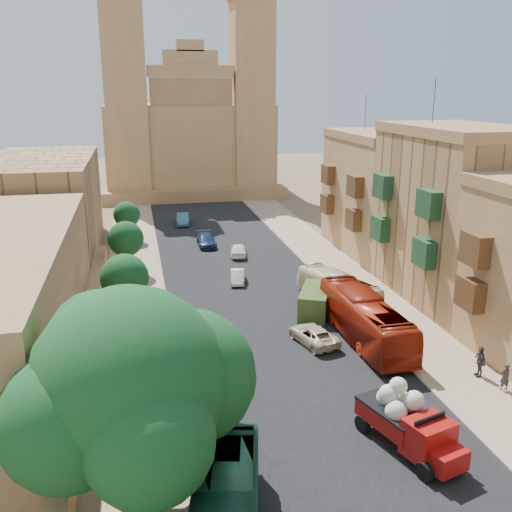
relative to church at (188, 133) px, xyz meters
name	(u,v)px	position (x,y,z in m)	size (l,w,h in m)	color
road_surface	(246,288)	(0.00, -48.61, -9.51)	(14.00, 140.00, 0.01)	black
sidewalk_east	(350,280)	(9.50, -48.61, -9.51)	(5.00, 140.00, 0.01)	#967E62
sidewalk_west	(134,296)	(-9.50, -48.61, -9.51)	(5.00, 140.00, 0.01)	#967E62
kerb_east	(324,281)	(7.00, -48.61, -9.46)	(0.25, 140.00, 0.12)	#967E62
kerb_west	(164,293)	(-7.00, -48.61, -9.46)	(0.25, 140.00, 0.12)	#967E62
townhouse_c	(453,213)	(15.95, -53.61, -2.61)	(9.00, 14.00, 17.40)	#AB7B4D
townhouse_d	(380,192)	(15.95, -39.61, -3.36)	(9.00, 14.00, 15.90)	#A17448
west_wall	(87,339)	(-12.50, -58.61, -8.62)	(1.00, 40.00, 1.80)	#A17448
west_building_mid	(44,207)	(-18.00, -34.61, -4.52)	(10.00, 22.00, 10.00)	#AB7B4D
church	(188,133)	(0.00, 0.00, 0.00)	(28.00, 22.50, 36.30)	#A17448
ficus_tree	(132,389)	(-9.41, -74.61, -3.77)	(9.72, 8.94, 9.72)	#372B1B
street_tree_a	(123,353)	(-10.00, -66.61, -6.06)	(3.35, 3.35, 5.16)	#372B1B
street_tree_b	(125,278)	(-10.00, -54.61, -5.96)	(3.45, 3.45, 5.31)	#372B1B
street_tree_c	(126,239)	(-10.00, -42.61, -6.18)	(3.24, 3.24, 4.98)	#372B1B
street_tree_d	(127,215)	(-10.00, -30.61, -6.50)	(2.94, 2.94, 4.52)	#372B1B
red_truck	(409,421)	(3.11, -72.63, -8.05)	(3.66, 6.03, 3.33)	#9C0E0C
olive_pickup	(315,301)	(4.00, -55.38, -8.57)	(3.79, 5.12, 1.94)	#3F531F
bus_red_east	(365,319)	(5.78, -60.75, -7.95)	(2.63, 11.24, 3.13)	#9B200D
bus_cream_east	(338,288)	(6.50, -53.60, -8.33)	(1.99, 8.52, 2.37)	beige
car_blue_a	(229,390)	(-4.47, -66.46, -8.96)	(1.30, 3.23, 1.10)	teal
car_white_a	(238,277)	(-0.50, -47.12, -8.97)	(1.16, 3.32, 1.09)	silver
car_cream	(313,335)	(2.27, -60.49, -8.92)	(1.97, 4.28, 1.19)	#C7B794
car_dkblue	(206,240)	(-1.66, -34.53, -8.85)	(1.86, 4.57, 1.33)	navy
car_white_b	(238,250)	(1.05, -38.99, -8.87)	(1.53, 3.81, 1.30)	white
car_blue_b	(183,219)	(-3.28, -23.76, -8.82)	(1.48, 4.25, 1.40)	teal
pedestrian_a	(505,377)	(11.00, -68.72, -8.69)	(0.60, 0.40, 1.65)	#2D2B2F
pedestrian_c	(480,361)	(10.55, -66.94, -8.55)	(1.13, 0.47, 1.93)	#3E3F3F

